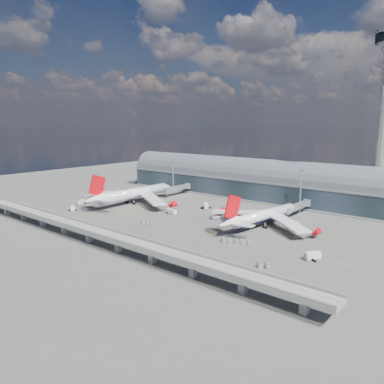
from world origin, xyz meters
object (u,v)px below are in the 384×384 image
Objects in this scene: floodlight_mast_right at (301,191)px; service_truck_4 at (294,226)px; airliner_left at (132,194)px; cargo_train_2 at (264,265)px; airliner_right at (263,216)px; floodlight_mast_left at (173,175)px; service_truck_3 at (313,256)px; service_truck_0 at (81,202)px; service_truck_2 at (171,211)px; service_truck_5 at (206,206)px; cargo_train_1 at (236,241)px; service_truck_1 at (73,209)px; cargo_train_0 at (147,223)px.

service_truck_4 is (11.12, -32.06, -11.98)m from floodlight_mast_right.
service_truck_4 is at bearing 5.19° from airliner_left.
airliner_right is at bearing 63.66° from cargo_train_2.
airliner_left is at bearing -85.23° from floodlight_mast_left.
floodlight_mast_right is at bearing 151.05° from service_truck_3.
service_truck_0 is (-117.23, -28.34, -3.96)m from airliner_right.
service_truck_2 is (42.82, -48.37, -12.23)m from floodlight_mast_left.
service_truck_0 is at bearing 166.14° from service_truck_5.
service_truck_0 is 65.70m from service_truck_2.
airliner_left is at bearing 95.74° from cargo_train_1.
airliner_left reaches higher than cargo_train_1.
cargo_train_2 is (24.63, -87.03, -12.73)m from floodlight_mast_right.
floodlight_mast_left reaches higher than service_truck_0.
cargo_train_2 is (132.63, -6.16, -0.54)m from service_truck_1.
service_truck_4 is at bearing -51.21° from service_truck_5.
service_truck_5 is (-85.19, 42.88, 0.03)m from service_truck_3.
service_truck_0 is 0.99× the size of service_truck_5.
floodlight_mast_left is 123.97m from cargo_train_1.
airliner_left is 13.76× the size of service_truck_1.
service_truck_5 is (-46.80, 13.32, -3.68)m from airliner_right.
cargo_train_1 is at bearing 87.78° from cargo_train_2.
cargo_train_2 is at bearing -84.24° from cargo_train_0.
airliner_right is at bearing -39.03° from service_truck_1.
service_truck_0 is 121.89m from cargo_train_1.
service_truck_4 is at bearing 47.89° from cargo_train_2.
airliner_right is 59.79m from cargo_train_0.
floodlight_mast_left is 57.19m from service_truck_5.
floodlight_mast_right is 90.56m from cargo_train_0.
service_truck_1 reaches higher than cargo_train_0.
airliner_right is 9.67× the size of service_truck_3.
service_truck_3 reaches higher than service_truck_0.
service_truck_1 is at bearing -143.17° from floodlight_mast_right.
service_truck_1 reaches higher than service_truck_2.
service_truck_5 is (7.28, 23.53, 0.20)m from service_truck_2.
cargo_train_2 is at bearing -105.52° from cargo_train_1.
service_truck_4 reaches higher than service_truck_0.
service_truck_2 is at bearing -158.29° from service_truck_3.
service_truck_3 is at bearing -30.39° from airliner_right.
airliner_left reaches higher than cargo_train_2.
floodlight_mast_right is 4.04× the size of service_truck_5.
service_truck_1 is 60.33m from service_truck_2.
service_truck_3 reaches higher than cargo_train_2.
airliner_right is at bearing -70.90° from service_truck_2.
service_truck_0 is at bearing -107.00° from floodlight_mast_left.
service_truck_1 is at bearing -138.07° from service_truck_4.
service_truck_1 is 0.39× the size of cargo_train_1.
service_truck_3 is at bearing -71.18° from service_truck_5.
airliner_left is 14.48× the size of cargo_train_2.
service_truck_2 is at bearing -146.92° from service_truck_4.
service_truck_3 is 33.86m from cargo_train_1.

